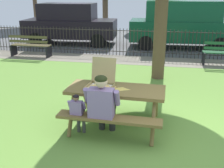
{
  "coord_description": "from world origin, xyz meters",
  "views": [
    {
      "loc": [
        -0.38,
        -3.92,
        2.47
      ],
      "look_at": [
        -1.32,
        0.98,
        0.75
      ],
      "focal_mm": 43.13,
      "sensor_mm": 36.0,
      "label": 1
    }
  ],
  "objects_px": {
    "picnic_table_foreground": "(116,97)",
    "parked_car_left": "(182,24)",
    "pizza_box_open": "(101,82)",
    "child_at_table": "(78,110)",
    "park_bench_left": "(30,46)",
    "adult_at_table": "(103,104)",
    "parked_car_far_left": "(70,23)",
    "pizza_slice_on_table": "(120,89)"
  },
  "relations": [
    {
      "from": "picnic_table_foreground",
      "to": "parked_car_left",
      "type": "relative_size",
      "value": 0.39
    },
    {
      "from": "pizza_box_open",
      "to": "parked_car_left",
      "type": "bearing_deg",
      "value": 77.08
    },
    {
      "from": "child_at_table",
      "to": "park_bench_left",
      "type": "relative_size",
      "value": 0.51
    },
    {
      "from": "adult_at_table",
      "to": "picnic_table_foreground",
      "type": "bearing_deg",
      "value": 74.17
    },
    {
      "from": "park_bench_left",
      "to": "adult_at_table",
      "type": "bearing_deg",
      "value": -53.22
    },
    {
      "from": "child_at_table",
      "to": "parked_car_left",
      "type": "xyz_separation_m",
      "value": [
        2.15,
        8.66,
        0.59
      ]
    },
    {
      "from": "picnic_table_foreground",
      "to": "child_at_table",
      "type": "bearing_deg",
      "value": -138.31
    },
    {
      "from": "picnic_table_foreground",
      "to": "park_bench_left",
      "type": "relative_size",
      "value": 1.14
    },
    {
      "from": "pizza_box_open",
      "to": "parked_car_left",
      "type": "xyz_separation_m",
      "value": [
        1.86,
        8.12,
        0.23
      ]
    },
    {
      "from": "parked_car_far_left",
      "to": "parked_car_left",
      "type": "relative_size",
      "value": 0.96
    },
    {
      "from": "child_at_table",
      "to": "park_bench_left",
      "type": "distance_m",
      "value": 6.83
    },
    {
      "from": "picnic_table_foreground",
      "to": "pizza_slice_on_table",
      "type": "xyz_separation_m",
      "value": [
        0.08,
        -0.02,
        0.18
      ]
    },
    {
      "from": "picnic_table_foreground",
      "to": "pizza_slice_on_table",
      "type": "bearing_deg",
      "value": -11.4
    },
    {
      "from": "parked_car_far_left",
      "to": "pizza_slice_on_table",
      "type": "bearing_deg",
      "value": -64.93
    },
    {
      "from": "park_bench_left",
      "to": "pizza_slice_on_table",
      "type": "bearing_deg",
      "value": -49.32
    },
    {
      "from": "parked_car_far_left",
      "to": "child_at_table",
      "type": "bearing_deg",
      "value": -69.98
    },
    {
      "from": "picnic_table_foreground",
      "to": "parked_car_far_left",
      "type": "xyz_separation_m",
      "value": [
        -3.74,
        8.14,
        0.41
      ]
    },
    {
      "from": "picnic_table_foreground",
      "to": "parked_car_left",
      "type": "height_order",
      "value": "parked_car_left"
    },
    {
      "from": "park_bench_left",
      "to": "parked_car_left",
      "type": "relative_size",
      "value": 0.34
    },
    {
      "from": "adult_at_table",
      "to": "parked_car_far_left",
      "type": "distance_m",
      "value": 9.36
    },
    {
      "from": "pizza_box_open",
      "to": "child_at_table",
      "type": "distance_m",
      "value": 0.71
    },
    {
      "from": "pizza_slice_on_table",
      "to": "child_at_table",
      "type": "xyz_separation_m",
      "value": [
        -0.66,
        -0.5,
        -0.27
      ]
    },
    {
      "from": "adult_at_table",
      "to": "child_at_table",
      "type": "distance_m",
      "value": 0.47
    },
    {
      "from": "pizza_box_open",
      "to": "park_bench_left",
      "type": "relative_size",
      "value": 0.36
    },
    {
      "from": "parked_car_far_left",
      "to": "parked_car_left",
      "type": "height_order",
      "value": "parked_car_left"
    },
    {
      "from": "child_at_table",
      "to": "parked_car_left",
      "type": "height_order",
      "value": "parked_car_left"
    },
    {
      "from": "adult_at_table",
      "to": "child_at_table",
      "type": "relative_size",
      "value": 1.45
    },
    {
      "from": "pizza_box_open",
      "to": "picnic_table_foreground",
      "type": "bearing_deg",
      "value": -3.77
    },
    {
      "from": "picnic_table_foreground",
      "to": "pizza_box_open",
      "type": "relative_size",
      "value": 3.15
    },
    {
      "from": "adult_at_table",
      "to": "parked_car_left",
      "type": "xyz_separation_m",
      "value": [
        1.71,
        8.64,
        0.44
      ]
    },
    {
      "from": "adult_at_table",
      "to": "parked_car_far_left",
      "type": "height_order",
      "value": "parked_car_far_left"
    },
    {
      "from": "child_at_table",
      "to": "park_bench_left",
      "type": "xyz_separation_m",
      "value": [
        -3.79,
        5.68,
        -0.09
      ]
    },
    {
      "from": "adult_at_table",
      "to": "parked_car_left",
      "type": "bearing_deg",
      "value": 78.78
    },
    {
      "from": "child_at_table",
      "to": "park_bench_left",
      "type": "height_order",
      "value": "park_bench_left"
    },
    {
      "from": "adult_at_table",
      "to": "pizza_slice_on_table",
      "type": "bearing_deg",
      "value": 65.37
    },
    {
      "from": "parked_car_far_left",
      "to": "pizza_box_open",
      "type": "bearing_deg",
      "value": -67.01
    },
    {
      "from": "adult_at_table",
      "to": "parked_car_far_left",
      "type": "relative_size",
      "value": 0.26
    },
    {
      "from": "park_bench_left",
      "to": "parked_car_left",
      "type": "bearing_deg",
      "value": 26.57
    },
    {
      "from": "parked_car_left",
      "to": "parked_car_far_left",
      "type": "bearing_deg",
      "value": -179.98
    },
    {
      "from": "picnic_table_foreground",
      "to": "pizza_box_open",
      "type": "distance_m",
      "value": 0.4
    },
    {
      "from": "pizza_box_open",
      "to": "park_bench_left",
      "type": "xyz_separation_m",
      "value": [
        -4.08,
        5.15,
        -0.45
      ]
    },
    {
      "from": "picnic_table_foreground",
      "to": "adult_at_table",
      "type": "distance_m",
      "value": 0.52
    }
  ]
}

